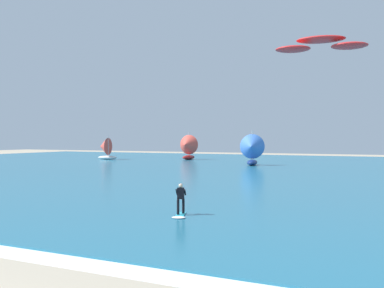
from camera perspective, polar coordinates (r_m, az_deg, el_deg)
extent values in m
cube|color=#236B89|center=(58.22, 14.64, -3.29)|extent=(160.00, 90.00, 0.10)
cube|color=white|center=(16.02, -14.60, -14.40)|extent=(101.45, 2.05, 0.01)
cube|color=#26B2CC|center=(23.42, -1.49, -9.21)|extent=(0.90, 1.47, 0.05)
cylinder|color=black|center=(23.19, -1.84, -8.24)|extent=(0.14, 0.14, 0.80)
cylinder|color=black|center=(23.51, -1.14, -8.12)|extent=(0.14, 0.14, 0.80)
cube|color=black|center=(23.25, -1.49, -6.48)|extent=(0.41, 0.33, 0.60)
sphere|color=beige|center=(23.20, -1.49, -5.47)|extent=(0.22, 0.22, 0.22)
cylinder|color=black|center=(23.35, -2.01, -6.32)|extent=(0.26, 0.50, 0.39)
cylinder|color=black|center=(23.30, -0.93, -6.34)|extent=(0.26, 0.50, 0.39)
ellipsoid|color=white|center=(22.49, -1.77, -9.59)|extent=(0.86, 0.81, 0.08)
ellipsoid|color=red|center=(31.28, 16.51, 13.00)|extent=(3.45, 2.35, 0.38)
ellipsoid|color=red|center=(31.26, 13.08, 12.01)|extent=(2.60, 2.24, 0.38)
ellipsoid|color=red|center=(31.19, 19.94, 12.01)|extent=(2.60, 2.24, 0.38)
ellipsoid|color=navy|center=(65.58, 7.88, -2.41)|extent=(2.38, 4.61, 0.82)
cylinder|color=silver|center=(65.69, 7.91, -0.12)|extent=(0.14, 0.14, 4.40)
cone|color=#3F72CC|center=(64.74, 7.82, -0.33)|extent=(4.01, 2.64, 3.69)
ellipsoid|color=silver|center=(83.56, -11.03, -1.75)|extent=(4.00, 1.86, 0.72)
cylinder|color=silver|center=(83.40, -10.93, -0.18)|extent=(0.12, 0.12, 3.86)
cone|color=#D84C3F|center=(83.81, -11.44, -0.31)|extent=(2.13, 3.44, 3.24)
ellipsoid|color=maroon|center=(81.82, -0.45, -1.76)|extent=(1.58, 4.42, 0.82)
cylinder|color=silver|center=(81.93, -0.39, 0.07)|extent=(0.14, 0.14, 4.40)
cone|color=#D84C3F|center=(81.06, -0.67, -0.09)|extent=(3.72, 1.98, 3.69)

